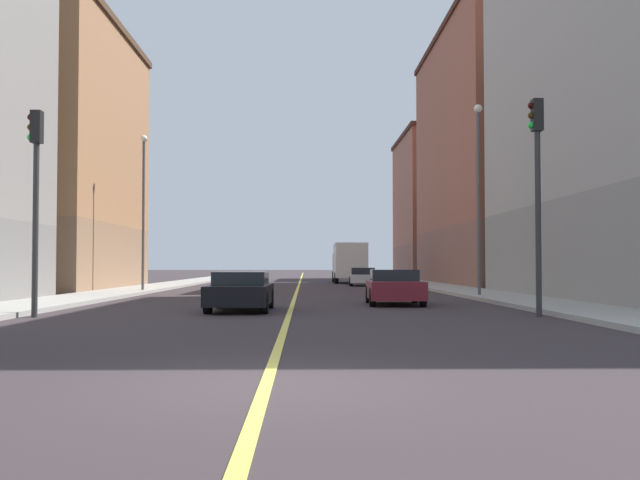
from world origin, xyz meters
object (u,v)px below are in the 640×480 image
Objects in this scene: building_right_midblock at (16,156)px; car_maroon at (394,287)px; building_left_far at (460,207)px; street_lamp_right_near at (143,197)px; traffic_light_right_near at (35,182)px; car_silver at (363,277)px; street_lamp_left_near at (479,181)px; box_truck at (349,262)px; car_black at (241,291)px; traffic_light_left_near at (537,176)px; building_left_mid at (521,157)px.

building_right_midblock is 3.85× the size of car_maroon.
street_lamp_right_near is (-24.12, -36.15, -2.36)m from building_left_far.
traffic_light_right_near is 32.31m from car_silver.
building_left_far reaches higher than traffic_light_right_near.
building_right_midblock is 26.59m from street_lamp_left_near.
street_lamp_right_near reaches higher than car_maroon.
street_lamp_right_near is at bearing -120.64° from box_truck.
traffic_light_right_near reaches higher than box_truck.
car_black is at bearing -52.90° from building_right_midblock.
traffic_light_left_near is at bearing -50.28° from street_lamp_right_near.
traffic_light_left_near is at bearing -0.00° from traffic_light_right_near.
car_silver is at bearing 94.81° from traffic_light_left_near.
street_lamp_right_near is at bearing 157.16° from street_lamp_left_near.
traffic_light_right_near reaches higher than car_silver.
building_left_mid reaches higher than car_black.
building_left_mid is at bearing 74.21° from traffic_light_left_near.
building_left_mid reaches higher than traffic_light_left_near.
car_maroon is 31.76m from box_truck.
building_right_midblock reaches higher than traffic_light_right_near.
building_left_far is 43.69m from street_lamp_left_near.
building_right_midblock is 9.62m from street_lamp_right_near.
building_right_midblock is at bearing -135.34° from building_left_far.
traffic_light_right_near is at bearing -86.86° from street_lamp_right_near.
box_truck is (0.27, 31.74, 1.03)m from car_maroon.
building_right_midblock is 23.17m from car_silver.
street_lamp_right_near is at bearing 134.94° from car_maroon.
traffic_light_left_near is 13.90m from traffic_light_right_near.
building_right_midblock reaches higher than street_lamp_left_near.
street_lamp_left_near is 1.03× the size of street_lamp_right_near.
car_black is (14.62, -19.33, -7.06)m from building_right_midblock.
car_black is (-5.95, -27.33, 0.01)m from car_silver.
building_left_mid is 2.78× the size of street_lamp_left_near.
traffic_light_left_near is at bearing -85.19° from car_silver.
traffic_light_left_near is 11.31m from street_lamp_left_near.
street_lamp_left_near reaches higher than car_black.
box_truck is at bearing 93.22° from car_silver.
traffic_light_left_near is 1.39× the size of car_black.
traffic_light_right_near is at bearing -113.17° from building_left_far.
building_left_far is 27.53m from car_silver.
street_lamp_right_near is (-24.12, -14.77, -4.34)m from building_left_mid.
building_left_far is 3.72× the size of car_silver.
car_maroon is (-3.24, 6.25, -3.31)m from traffic_light_left_near.
car_black is at bearing -98.88° from box_truck.
car_maroon is (-12.49, -26.43, -8.67)m from building_left_mid.
building_left_mid reaches higher than car_maroon.
car_black is 35.68m from box_truck.
building_right_midblock is at bearing -161.87° from building_left_mid.
box_truck is at bearing 38.31° from building_right_midblock.
traffic_light_right_near is 0.71× the size of street_lamp_right_near.
car_black is at bearing -109.06° from building_left_far.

